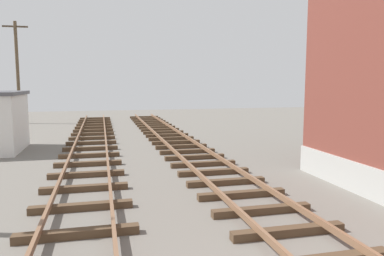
{
  "coord_description": "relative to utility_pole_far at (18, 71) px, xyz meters",
  "views": [
    {
      "loc": [
        -3.12,
        -3.4,
        3.16
      ],
      "look_at": [
        -0.05,
        9.14,
        1.58
      ],
      "focal_mm": 34.83,
      "sensor_mm": 36.0,
      "label": 1
    }
  ],
  "objects": [
    {
      "name": "utility_pole_far",
      "position": [
        0.0,
        0.0,
        0.0
      ],
      "size": [
        1.8,
        0.24,
        7.77
      ],
      "color": "brown",
      "rests_on": "ground"
    }
  ]
}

